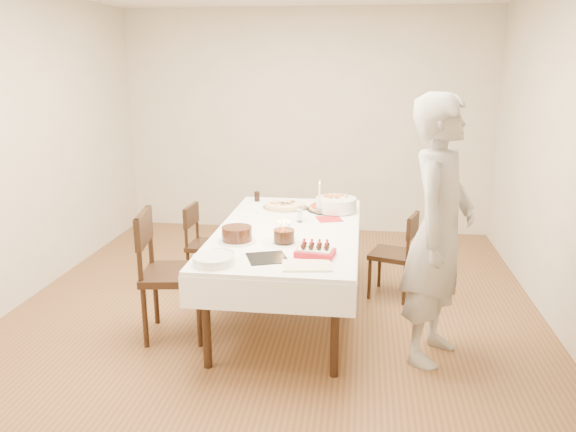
# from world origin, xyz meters

# --- Properties ---
(floor) EXTENTS (5.00, 5.00, 0.00)m
(floor) POSITION_xyz_m (0.00, 0.00, 0.00)
(floor) COLOR brown
(floor) RESTS_ON ground
(wall_back) EXTENTS (4.50, 0.04, 2.70)m
(wall_back) POSITION_xyz_m (0.00, 2.50, 1.35)
(wall_back) COLOR beige
(wall_back) RESTS_ON floor
(wall_front) EXTENTS (4.50, 0.04, 2.70)m
(wall_front) POSITION_xyz_m (0.00, -2.50, 1.35)
(wall_front) COLOR beige
(wall_front) RESTS_ON floor
(wall_left) EXTENTS (0.04, 5.00, 2.70)m
(wall_left) POSITION_xyz_m (-2.25, 0.00, 1.35)
(wall_left) COLOR beige
(wall_left) RESTS_ON floor
(wall_right) EXTENTS (0.04, 5.00, 2.70)m
(wall_right) POSITION_xyz_m (2.25, 0.00, 1.35)
(wall_right) COLOR beige
(wall_right) RESTS_ON floor
(dining_table) EXTENTS (1.70, 2.37, 0.75)m
(dining_table) POSITION_xyz_m (0.12, -0.06, 0.38)
(dining_table) COLOR silver
(dining_table) RESTS_ON floor
(chair_right_savory) EXTENTS (0.51, 0.51, 0.79)m
(chair_right_savory) POSITION_xyz_m (1.00, 0.45, 0.39)
(chair_right_savory) COLOR black
(chair_right_savory) RESTS_ON floor
(chair_left_savory) EXTENTS (0.42, 0.42, 0.79)m
(chair_left_savory) POSITION_xyz_m (-0.71, 0.49, 0.39)
(chair_left_savory) COLOR black
(chair_left_savory) RESTS_ON floor
(chair_left_dessert) EXTENTS (0.59, 0.59, 1.00)m
(chair_left_dessert) POSITION_xyz_m (-0.69, -0.54, 0.50)
(chair_left_dessert) COLOR black
(chair_left_dessert) RESTS_ON floor
(person) EXTENTS (0.69, 0.81, 1.88)m
(person) POSITION_xyz_m (1.24, -0.61, 0.94)
(person) COLOR #B0ABA6
(person) RESTS_ON floor
(pizza_white) EXTENTS (0.55, 0.55, 0.04)m
(pizza_white) POSITION_xyz_m (-0.00, 0.61, 0.77)
(pizza_white) COLOR beige
(pizza_white) RESTS_ON dining_table
(pizza_pepperoni) EXTENTS (0.51, 0.51, 0.04)m
(pizza_pepperoni) POSITION_xyz_m (0.41, 0.60, 0.77)
(pizza_pepperoni) COLOR red
(pizza_pepperoni) RESTS_ON dining_table
(red_placemat) EXTENTS (0.26, 0.26, 0.01)m
(red_placemat) POSITION_xyz_m (0.43, 0.28, 0.75)
(red_placemat) COLOR #B21E1E
(red_placemat) RESTS_ON dining_table
(pasta_bowl) EXTENTS (0.40, 0.40, 0.12)m
(pasta_bowl) POSITION_xyz_m (0.48, 0.55, 0.82)
(pasta_bowl) COLOR white
(pasta_bowl) RESTS_ON dining_table
(taper_candle) EXTENTS (0.07, 0.07, 0.31)m
(taper_candle) POSITION_xyz_m (0.33, 0.42, 0.91)
(taper_candle) COLOR white
(taper_candle) RESTS_ON dining_table
(shaker_pair) EXTENTS (0.11, 0.11, 0.12)m
(shaker_pair) POSITION_xyz_m (0.19, 0.15, 0.81)
(shaker_pair) COLOR white
(shaker_pair) RESTS_ON dining_table
(cola_glass) EXTENTS (0.06, 0.06, 0.10)m
(cola_glass) POSITION_xyz_m (-0.31, 0.85, 0.80)
(cola_glass) COLOR black
(cola_glass) RESTS_ON dining_table
(layer_cake) EXTENTS (0.35, 0.35, 0.12)m
(layer_cake) POSITION_xyz_m (-0.22, -0.44, 0.81)
(layer_cake) COLOR #361A0D
(layer_cake) RESTS_ON dining_table
(cake_board) EXTENTS (0.34, 0.34, 0.01)m
(cake_board) POSITION_xyz_m (0.07, -0.79, 0.75)
(cake_board) COLOR black
(cake_board) RESTS_ON dining_table
(birthday_cake) EXTENTS (0.19, 0.19, 0.15)m
(birthday_cake) POSITION_xyz_m (0.13, -0.42, 0.84)
(birthday_cake) COLOR #32190D
(birthday_cake) RESTS_ON dining_table
(strawberry_box) EXTENTS (0.29, 0.22, 0.07)m
(strawberry_box) POSITION_xyz_m (0.39, -0.69, 0.78)
(strawberry_box) COLOR red
(strawberry_box) RESTS_ON dining_table
(box_lid) EXTENTS (0.35, 0.26, 0.03)m
(box_lid) POSITION_xyz_m (0.36, -0.91, 0.75)
(box_lid) COLOR beige
(box_lid) RESTS_ON dining_table
(plate_stack) EXTENTS (0.31, 0.31, 0.06)m
(plate_stack) POSITION_xyz_m (-0.27, -0.94, 0.78)
(plate_stack) COLOR white
(plate_stack) RESTS_ON dining_table
(china_plate) EXTENTS (0.22, 0.22, 0.01)m
(china_plate) POSITION_xyz_m (-0.29, -0.75, 0.75)
(china_plate) COLOR white
(china_plate) RESTS_ON dining_table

